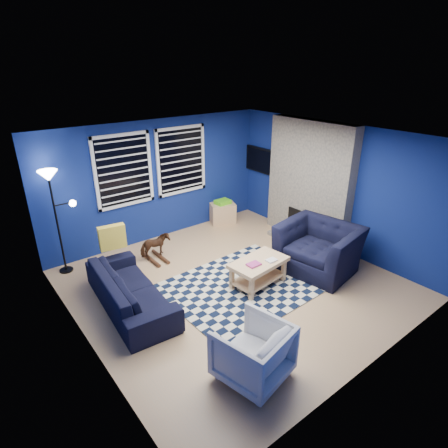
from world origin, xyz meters
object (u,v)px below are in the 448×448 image
at_px(cabinet, 223,212).
at_px(rocking_horse, 155,246).
at_px(tv, 261,160).
at_px(armchair_bent, 253,352).
at_px(armchair_big, 318,248).
at_px(sofa, 130,290).
at_px(floor_lamp, 52,190).
at_px(coffee_table, 259,268).

bearing_deg(cabinet, rocking_horse, -141.78).
relative_size(tv, armchair_bent, 1.25).
xyz_separation_m(armchair_big, armchair_bent, (-2.65, -1.17, -0.07)).
xyz_separation_m(tv, armchair_bent, (-3.58, -3.70, -1.04)).
bearing_deg(rocking_horse, sofa, 141.39).
height_order(tv, sofa, tv).
distance_m(armchair_big, floor_lamp, 4.73).
distance_m(tv, armchair_big, 2.87).
relative_size(armchair_big, cabinet, 2.00).
distance_m(armchair_bent, coffee_table, 2.03).
height_order(armchair_big, cabinet, armchair_big).
xyz_separation_m(coffee_table, cabinet, (1.19, 2.52, -0.09)).
distance_m(armchair_bent, cabinet, 4.75).
xyz_separation_m(sofa, cabinet, (3.16, 1.74, -0.06)).
bearing_deg(cabinet, floor_lamp, -158.66).
xyz_separation_m(armchair_bent, cabinet, (2.62, 3.95, -0.12)).
height_order(armchair_big, floor_lamp, floor_lamp).
bearing_deg(floor_lamp, armchair_bent, -75.84).
bearing_deg(floor_lamp, tv, -3.08).
xyz_separation_m(cabinet, floor_lamp, (-3.62, -0.00, 1.30)).
distance_m(tv, rocking_horse, 3.31).
bearing_deg(floor_lamp, armchair_big, -37.30).
distance_m(rocking_horse, floor_lamp, 2.04).
height_order(tv, floor_lamp, floor_lamp).
bearing_deg(coffee_table, cabinet, 64.66).
distance_m(sofa, floor_lamp, 2.18).
bearing_deg(tv, floor_lamp, 176.92).
bearing_deg(tv, sofa, -160.15).
distance_m(tv, cabinet, 1.52).
bearing_deg(coffee_table, rocking_horse, 117.02).
relative_size(armchair_big, armchair_bent, 1.65).
bearing_deg(sofa, cabinet, -56.37).
xyz_separation_m(tv, rocking_horse, (-3.10, -0.40, -1.10)).
relative_size(sofa, floor_lamp, 1.09).
xyz_separation_m(armchair_big, cabinet, (-0.03, 2.79, -0.18)).
xyz_separation_m(tv, sofa, (-4.12, -1.49, -1.10)).
height_order(tv, rocking_horse, tv).
xyz_separation_m(tv, cabinet, (-0.96, 0.25, -1.15)).
relative_size(armchair_bent, coffee_table, 0.77).
xyz_separation_m(armchair_big, floor_lamp, (-3.65, 2.78, 1.12)).
relative_size(tv, coffee_table, 0.96).
xyz_separation_m(tv, floor_lamp, (-4.57, 0.25, 0.15)).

